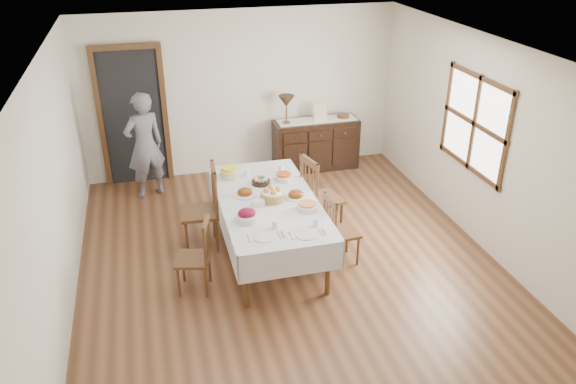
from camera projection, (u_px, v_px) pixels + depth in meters
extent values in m
plane|color=brown|center=(290.00, 265.00, 6.88)|extent=(6.00, 6.00, 0.00)
cube|color=white|center=(290.00, 52.00, 5.72)|extent=(5.00, 6.00, 0.02)
cube|color=silver|center=(242.00, 93.00, 8.90)|extent=(5.00, 0.02, 2.60)
cube|color=silver|center=(407.00, 348.00, 3.71)|extent=(5.00, 0.02, 2.60)
cube|color=silver|center=(54.00, 194.00, 5.73)|extent=(0.02, 6.00, 2.60)
cube|color=silver|center=(487.00, 147.00, 6.87)|extent=(0.02, 6.00, 2.60)
cube|color=white|center=(475.00, 123.00, 7.04)|extent=(0.02, 1.30, 1.10)
cube|color=#50321B|center=(474.00, 123.00, 7.04)|extent=(0.03, 1.46, 1.26)
cube|color=black|center=(133.00, 118.00, 8.59)|extent=(0.90, 0.06, 2.10)
cube|color=#50321B|center=(133.00, 118.00, 8.57)|extent=(1.04, 0.08, 2.18)
cube|color=silver|center=(268.00, 201.00, 6.75)|extent=(1.12, 2.24, 0.04)
cylinder|color=#50321B|center=(247.00, 280.00, 5.99)|extent=(0.06, 0.06, 0.72)
cylinder|color=#50321B|center=(328.00, 267.00, 6.19)|extent=(0.06, 0.06, 0.72)
cylinder|color=#50321B|center=(220.00, 199.00, 7.66)|extent=(0.06, 0.06, 0.72)
cylinder|color=#50321B|center=(285.00, 192.00, 7.86)|extent=(0.06, 0.06, 0.72)
cube|color=silver|center=(222.00, 218.00, 6.69)|extent=(0.03, 2.27, 0.35)
cube|color=silver|center=(313.00, 207.00, 6.94)|extent=(0.03, 2.27, 0.35)
cube|color=silver|center=(292.00, 262.00, 5.84)|extent=(1.16, 0.02, 0.35)
cube|color=silver|center=(250.00, 175.00, 7.79)|extent=(1.16, 0.02, 0.35)
cube|color=#50321B|center=(193.00, 259.00, 6.26)|extent=(0.46, 0.46, 0.04)
cylinder|color=#50321B|center=(183.00, 267.00, 6.50)|extent=(0.03, 0.03, 0.38)
cylinder|color=#50321B|center=(179.00, 283.00, 6.22)|extent=(0.03, 0.03, 0.38)
cylinder|color=#50321B|center=(210.00, 267.00, 6.50)|extent=(0.03, 0.03, 0.38)
cylinder|color=#50321B|center=(206.00, 283.00, 6.22)|extent=(0.03, 0.03, 0.38)
cylinder|color=#50321B|center=(209.00, 232.00, 6.30)|extent=(0.04, 0.04, 0.50)
cylinder|color=#50321B|center=(205.00, 248.00, 6.01)|extent=(0.04, 0.04, 0.50)
cube|color=#50321B|center=(205.00, 223.00, 6.05)|extent=(0.13, 0.36, 0.07)
cylinder|color=#50321B|center=(208.00, 238.00, 6.23)|extent=(0.02, 0.02, 0.41)
cylinder|color=#50321B|center=(207.00, 241.00, 6.16)|extent=(0.02, 0.02, 0.41)
cylinder|color=#50321B|center=(206.00, 245.00, 6.09)|extent=(0.02, 0.02, 0.41)
cube|color=#50321B|center=(199.00, 213.00, 7.05)|extent=(0.48, 0.48, 0.04)
cylinder|color=#50321B|center=(185.00, 224.00, 7.29)|extent=(0.04, 0.04, 0.47)
cylinder|color=#50321B|center=(187.00, 239.00, 6.97)|extent=(0.04, 0.04, 0.47)
cylinder|color=#50321B|center=(214.00, 222.00, 7.36)|extent=(0.04, 0.04, 0.47)
cylinder|color=#50321B|center=(217.00, 236.00, 7.03)|extent=(0.04, 0.04, 0.47)
cylinder|color=#50321B|center=(213.00, 182.00, 7.12)|extent=(0.04, 0.04, 0.61)
cylinder|color=#50321B|center=(216.00, 196.00, 6.78)|extent=(0.04, 0.04, 0.61)
cube|color=#50321B|center=(213.00, 170.00, 6.83)|extent=(0.07, 0.44, 0.09)
cylinder|color=#50321B|center=(214.00, 187.00, 7.05)|extent=(0.02, 0.02, 0.50)
cylinder|color=#50321B|center=(215.00, 191.00, 6.96)|extent=(0.02, 0.02, 0.50)
cylinder|color=#50321B|center=(215.00, 194.00, 6.87)|extent=(0.02, 0.02, 0.50)
cube|color=#50321B|center=(342.00, 233.00, 6.79)|extent=(0.41, 0.41, 0.04)
cylinder|color=#50321B|center=(358.00, 251.00, 6.80)|extent=(0.03, 0.03, 0.38)
cylinder|color=#50321B|center=(347.00, 239.00, 7.06)|extent=(0.03, 0.03, 0.38)
cylinder|color=#50321B|center=(335.00, 256.00, 6.71)|extent=(0.03, 0.03, 0.38)
cylinder|color=#50321B|center=(325.00, 243.00, 6.96)|extent=(0.03, 0.03, 0.38)
cylinder|color=#50321B|center=(335.00, 223.00, 6.49)|extent=(0.04, 0.04, 0.50)
cylinder|color=#50321B|center=(324.00, 211.00, 6.76)|extent=(0.04, 0.04, 0.50)
cube|color=#50321B|center=(330.00, 201.00, 6.53)|extent=(0.07, 0.36, 0.07)
cylinder|color=#50321B|center=(333.00, 221.00, 6.57)|extent=(0.02, 0.02, 0.41)
cylinder|color=#50321B|center=(330.00, 218.00, 6.63)|extent=(0.02, 0.02, 0.41)
cylinder|color=#50321B|center=(327.00, 215.00, 6.70)|extent=(0.02, 0.02, 0.41)
cube|color=#50321B|center=(322.00, 199.00, 7.38)|extent=(0.55, 0.55, 0.04)
cylinder|color=#50321B|center=(341.00, 219.00, 7.42)|extent=(0.04, 0.04, 0.47)
cylinder|color=#50321B|center=(327.00, 207.00, 7.72)|extent=(0.04, 0.04, 0.47)
cylinder|color=#50321B|center=(317.00, 226.00, 7.27)|extent=(0.04, 0.04, 0.47)
cylinder|color=#50321B|center=(303.00, 213.00, 7.56)|extent=(0.04, 0.04, 0.47)
cylinder|color=#50321B|center=(317.00, 187.00, 7.00)|extent=(0.04, 0.04, 0.62)
cylinder|color=#50321B|center=(302.00, 175.00, 7.31)|extent=(0.04, 0.04, 0.62)
cube|color=#50321B|center=(309.00, 162.00, 7.03)|extent=(0.14, 0.44, 0.09)
cylinder|color=#50321B|center=(313.00, 186.00, 7.08)|extent=(0.02, 0.02, 0.51)
cylinder|color=#50321B|center=(309.00, 183.00, 7.16)|extent=(0.02, 0.02, 0.51)
cylinder|color=#50321B|center=(305.00, 180.00, 7.24)|extent=(0.02, 0.02, 0.51)
cube|color=black|center=(316.00, 144.00, 9.31)|extent=(1.39, 0.46, 0.84)
cube|color=black|center=(295.00, 138.00, 8.90)|extent=(0.39, 0.02, 0.17)
sphere|color=brown|center=(296.00, 138.00, 8.88)|extent=(0.03, 0.03, 0.03)
cube|color=black|center=(320.00, 135.00, 8.99)|extent=(0.39, 0.02, 0.17)
sphere|color=brown|center=(321.00, 136.00, 8.98)|extent=(0.03, 0.03, 0.03)
cube|color=black|center=(345.00, 133.00, 9.09)|extent=(0.39, 0.02, 0.17)
sphere|color=brown|center=(345.00, 133.00, 9.07)|extent=(0.03, 0.03, 0.03)
imported|color=slate|center=(144.00, 142.00, 8.20)|extent=(0.63, 0.52, 1.72)
cylinder|color=olive|center=(272.00, 197.00, 6.70)|extent=(0.29, 0.29, 0.10)
cylinder|color=white|center=(272.00, 192.00, 6.67)|extent=(0.26, 0.26, 0.02)
sphere|color=#B88636|center=(278.00, 189.00, 6.68)|extent=(0.08, 0.08, 0.08)
sphere|color=#B88636|center=(271.00, 187.00, 6.72)|extent=(0.08, 0.08, 0.08)
sphere|color=#B88636|center=(266.00, 190.00, 6.64)|extent=(0.08, 0.08, 0.08)
sphere|color=#B88636|center=(274.00, 192.00, 6.60)|extent=(0.08, 0.08, 0.08)
cylinder|color=black|center=(261.00, 182.00, 7.12)|extent=(0.24, 0.24, 0.05)
ellipsoid|color=pink|center=(266.00, 178.00, 7.11)|extent=(0.05, 0.05, 0.06)
ellipsoid|color=#63A9DA|center=(264.00, 177.00, 7.15)|extent=(0.05, 0.05, 0.06)
ellipsoid|color=#A6E983|center=(261.00, 177.00, 7.16)|extent=(0.05, 0.05, 0.06)
ellipsoid|color=#D56937|center=(257.00, 177.00, 7.14)|extent=(0.05, 0.05, 0.06)
ellipsoid|color=#D28CE4|center=(256.00, 179.00, 7.10)|extent=(0.05, 0.05, 0.06)
ellipsoid|color=#FFE478|center=(256.00, 180.00, 7.07)|extent=(0.05, 0.05, 0.06)
ellipsoid|color=pink|center=(259.00, 181.00, 7.04)|extent=(0.05, 0.05, 0.06)
ellipsoid|color=#63A9DA|center=(263.00, 181.00, 7.05)|extent=(0.05, 0.05, 0.06)
ellipsoid|color=#A6E983|center=(265.00, 180.00, 7.07)|extent=(0.05, 0.05, 0.06)
cylinder|color=silver|center=(245.00, 194.00, 6.85)|extent=(0.30, 0.30, 0.02)
ellipsoid|color=#662E0A|center=(245.00, 192.00, 6.83)|extent=(0.19, 0.16, 0.11)
cylinder|color=silver|center=(296.00, 197.00, 6.79)|extent=(0.28, 0.28, 0.01)
ellipsoid|color=#662E0A|center=(296.00, 194.00, 6.78)|extent=(0.19, 0.16, 0.11)
cylinder|color=silver|center=(247.00, 218.00, 6.26)|extent=(0.25, 0.25, 0.08)
ellipsoid|color=maroon|center=(247.00, 213.00, 6.24)|extent=(0.20, 0.17, 0.11)
cylinder|color=silver|center=(284.00, 178.00, 7.21)|extent=(0.23, 0.23, 0.07)
cylinder|color=#CF4319|center=(284.00, 174.00, 7.19)|extent=(0.18, 0.18, 0.03)
cylinder|color=beige|center=(230.00, 174.00, 7.28)|extent=(0.25, 0.25, 0.10)
cylinder|color=yellow|center=(229.00, 169.00, 7.25)|extent=(0.20, 0.20, 0.04)
cylinder|color=silver|center=(307.00, 207.00, 6.51)|extent=(0.25, 0.25, 0.06)
cylinder|color=orange|center=(307.00, 204.00, 6.50)|extent=(0.20, 0.20, 0.02)
cube|color=silver|center=(259.00, 203.00, 6.58)|extent=(0.14, 0.09, 0.07)
cylinder|color=silver|center=(265.00, 237.00, 5.96)|extent=(0.25, 0.25, 0.01)
cube|color=white|center=(249.00, 239.00, 5.93)|extent=(0.08, 0.12, 0.01)
cube|color=silver|center=(249.00, 238.00, 5.92)|extent=(0.02, 0.16, 0.01)
cube|color=silver|center=(279.00, 235.00, 6.00)|extent=(0.01, 0.18, 0.01)
cube|color=silver|center=(283.00, 234.00, 6.01)|extent=(0.02, 0.14, 0.01)
cylinder|color=white|center=(275.00, 224.00, 6.11)|extent=(0.07, 0.07, 0.10)
cylinder|color=silver|center=(306.00, 234.00, 6.01)|extent=(0.25, 0.25, 0.01)
cube|color=white|center=(291.00, 237.00, 5.97)|extent=(0.08, 0.12, 0.01)
cube|color=silver|center=(291.00, 236.00, 5.97)|extent=(0.02, 0.16, 0.01)
cube|color=silver|center=(321.00, 232.00, 6.04)|extent=(0.01, 0.18, 0.01)
cube|color=silver|center=(324.00, 232.00, 6.05)|extent=(0.02, 0.14, 0.01)
cylinder|color=white|center=(316.00, 222.00, 6.15)|extent=(0.07, 0.07, 0.10)
cylinder|color=white|center=(246.00, 173.00, 7.32)|extent=(0.07, 0.07, 0.10)
cylinder|color=white|center=(281.00, 168.00, 7.43)|extent=(0.07, 0.07, 0.11)
cube|color=white|center=(317.00, 120.00, 9.13)|extent=(1.30, 0.35, 0.01)
cylinder|color=brown|center=(286.00, 123.00, 8.99)|extent=(0.12, 0.12, 0.03)
cylinder|color=brown|center=(286.00, 114.00, 8.93)|extent=(0.02, 0.02, 0.25)
cone|color=#3F2F1A|center=(286.00, 101.00, 8.84)|extent=(0.26, 0.26, 0.18)
cube|color=beige|center=(320.00, 113.00, 9.04)|extent=(0.22, 0.08, 0.28)
cylinder|color=#50321B|center=(343.00, 116.00, 9.24)|extent=(0.20, 0.20, 0.06)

